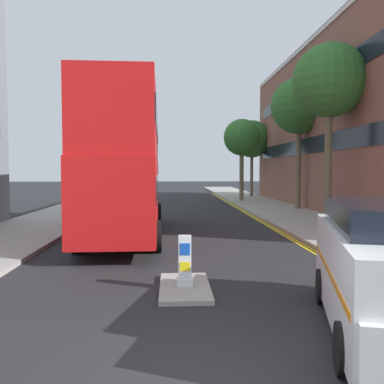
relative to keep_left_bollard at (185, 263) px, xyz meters
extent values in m
cube|color=#9E9991|center=(6.50, 11.77, -0.54)|extent=(4.00, 80.00, 0.14)
cube|color=#9E9991|center=(-6.50, 11.77, -0.54)|extent=(4.00, 80.00, 0.14)
cube|color=yellow|center=(4.40, 9.77, -0.60)|extent=(0.10, 56.00, 0.01)
cube|color=yellow|center=(4.24, 9.77, -0.60)|extent=(0.10, 56.00, 0.01)
cube|color=#9E9991|center=(0.00, 0.00, -0.56)|extent=(1.10, 2.20, 0.10)
cube|color=silver|center=(0.00, 0.00, -0.43)|extent=(0.36, 0.28, 0.16)
cube|color=white|center=(0.00, 0.00, 0.13)|extent=(0.28, 0.20, 0.95)
cube|color=blue|center=(0.00, -0.10, 0.32)|extent=(0.22, 0.01, 0.26)
cube|color=yellow|center=(0.00, -0.10, -0.06)|extent=(0.22, 0.01, 0.20)
cube|color=red|center=(-2.09, 7.52, 1.13)|extent=(2.77, 10.86, 2.60)
cube|color=red|center=(-2.09, 7.52, 3.68)|extent=(2.72, 10.64, 2.50)
cube|color=black|center=(-2.09, 7.52, 1.43)|extent=(2.79, 10.43, 0.84)
cube|color=black|center=(-2.09, 7.52, 3.78)|extent=(2.78, 10.21, 0.80)
cube|color=yellow|center=(-2.23, 12.90, 2.68)|extent=(2.00, 0.11, 0.44)
cube|color=maroon|center=(-2.09, 7.52, 4.98)|extent=(2.49, 9.77, 0.10)
cylinder|color=black|center=(-3.43, 10.83, -0.09)|extent=(0.33, 1.05, 1.04)
cylinder|color=black|center=(-0.93, 10.90, -0.09)|extent=(0.33, 1.05, 1.04)
cylinder|color=black|center=(-3.26, 4.14, -0.09)|extent=(0.33, 1.05, 1.04)
cylinder|color=black|center=(-0.76, 4.20, -0.09)|extent=(0.33, 1.05, 1.04)
cylinder|color=black|center=(1.94, -3.86, -0.27)|extent=(0.39, 0.71, 0.68)
cylinder|color=black|center=(2.70, -1.04, -0.27)|extent=(0.39, 0.71, 0.68)
cylinder|color=#6B6047|center=(7.36, 29.92, 1.72)|extent=(0.28, 0.28, 4.38)
cylinder|color=#6B6047|center=(7.89, 29.78, 4.30)|extent=(0.41, 1.15, 0.86)
cylinder|color=#6B6047|center=(7.32, 30.35, 4.21)|extent=(0.92, 0.19, 0.69)
cylinder|color=#6B6047|center=(6.68, 29.91, 4.38)|extent=(0.15, 1.40, 1.03)
cylinder|color=#6B6047|center=(7.31, 29.26, 4.38)|extent=(1.39, 0.23, 1.02)
sphere|color=#33702D|center=(7.36, 29.92, 4.97)|extent=(3.53, 3.53, 3.53)
cylinder|color=#6B6047|center=(5.42, 24.29, 1.66)|extent=(0.34, 0.34, 4.26)
cylinder|color=#6B6047|center=(5.84, 24.37, 4.09)|extent=(0.30, 0.91, 0.68)
cylinder|color=#6B6047|center=(5.18, 24.76, 4.16)|extent=(1.04, 0.62, 0.83)
cylinder|color=#6B6047|center=(4.90, 23.73, 4.32)|extent=(1.22, 1.16, 1.14)
sphere|color=#33702D|center=(5.42, 24.29, 4.68)|extent=(2.96, 2.96, 2.96)
cylinder|color=#6B6047|center=(7.97, 17.45, 2.30)|extent=(0.34, 0.34, 5.54)
cylinder|color=#6B6047|center=(8.52, 17.50, 5.47)|extent=(0.22, 1.17, 0.87)
cylinder|color=#6B6047|center=(8.06, 18.06, 5.51)|extent=(1.28, 0.32, 0.94)
cylinder|color=#6B6047|center=(7.30, 17.83, 5.61)|extent=(0.87, 1.43, 1.15)
cylinder|color=#6B6047|center=(7.53, 17.00, 5.52)|extent=(1.03, 0.99, 0.97)
cylinder|color=#6B6047|center=(8.13, 17.05, 5.38)|extent=(0.91, 0.46, 0.70)
sphere|color=#33702D|center=(7.97, 17.45, 6.17)|extent=(3.65, 3.65, 3.65)
cylinder|color=#6B6047|center=(7.35, 10.80, 2.41)|extent=(0.36, 0.36, 5.76)
cylinder|color=#6B6047|center=(7.89, 10.94, 5.69)|extent=(0.41, 1.16, 0.87)
cylinder|color=#6B6047|center=(7.39, 11.27, 5.63)|extent=(1.02, 0.20, 0.76)
cylinder|color=#6B6047|center=(6.78, 11.32, 5.84)|extent=(1.17, 1.25, 1.16)
cylinder|color=#6B6047|center=(6.79, 10.56, 5.72)|extent=(0.60, 1.21, 0.93)
cylinder|color=#6B6047|center=(7.56, 10.37, 5.63)|extent=(0.96, 0.55, 0.76)
sphere|color=#33702D|center=(7.35, 10.80, 6.36)|extent=(3.55, 3.55, 3.55)
cube|color=brown|center=(13.50, 17.75, 4.91)|extent=(10.00, 28.00, 11.04)
cube|color=black|center=(8.48, 17.75, 7.34)|extent=(0.04, 24.64, 1.00)
cube|color=black|center=(8.48, 17.75, 3.59)|extent=(0.04, 24.64, 1.00)
cube|color=silver|center=(8.48, 17.75, 10.19)|extent=(0.12, 26.60, 0.24)
camera|label=1|loc=(-0.29, -8.95, 2.04)|focal=38.52mm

